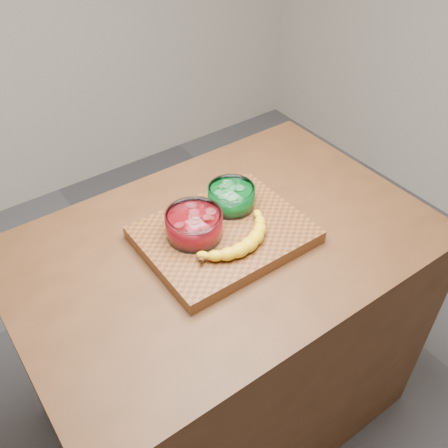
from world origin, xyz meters
TOP-DOWN VIEW (x-y plane):
  - ground at (0.00, 0.00)m, footprint 3.50×3.50m
  - counter at (0.00, 0.00)m, footprint 1.20×0.80m
  - cutting_board at (0.00, 0.00)m, footprint 0.45×0.35m
  - bowl_red at (-0.08, 0.03)m, footprint 0.16×0.16m
  - bowl_green at (0.08, 0.07)m, footprint 0.14×0.14m
  - banana at (-0.01, -0.06)m, footprint 0.28×0.15m

SIDE VIEW (x-z plane):
  - ground at x=0.00m, z-range 0.00..0.00m
  - counter at x=0.00m, z-range 0.00..0.90m
  - cutting_board at x=0.00m, z-range 0.90..0.94m
  - banana at x=-0.01m, z-range 0.94..0.98m
  - bowl_green at x=0.08m, z-range 0.94..1.00m
  - bowl_red at x=-0.08m, z-range 0.94..1.01m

